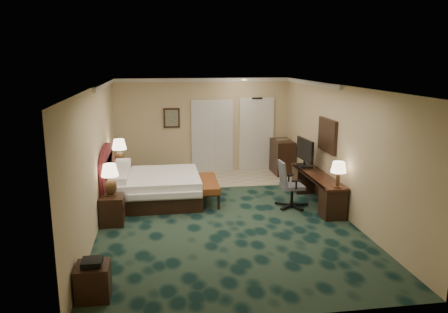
{
  "coord_description": "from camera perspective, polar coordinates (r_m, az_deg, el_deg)",
  "views": [
    {
      "loc": [
        -1.3,
        -8.57,
        3.23
      ],
      "look_at": [
        0.11,
        0.6,
        1.14
      ],
      "focal_mm": 35.0,
      "sensor_mm": 36.0,
      "label": 1
    }
  ],
  "objects": [
    {
      "name": "side_table",
      "position": [
        6.48,
        -16.7,
        -15.36
      ],
      "size": [
        0.45,
        0.45,
        0.49
      ],
      "primitive_type": "cube",
      "color": "black",
      "rests_on": "ground"
    },
    {
      "name": "wall_front",
      "position": [
        5.34,
        5.97,
        -8.04
      ],
      "size": [
        5.0,
        0.0,
        2.7
      ],
      "primitive_type": "cube",
      "color": "#CBB98C",
      "rests_on": "ground"
    },
    {
      "name": "wall_mirror",
      "position": [
        10.06,
        13.35,
        2.7
      ],
      "size": [
        0.05,
        0.95,
        0.75
      ],
      "primitive_type": "cube",
      "color": "white",
      "rests_on": "wall_right"
    },
    {
      "name": "wall_left",
      "position": [
        8.86,
        -16.33,
        -0.11
      ],
      "size": [
        0.0,
        7.5,
        2.7
      ],
      "primitive_type": "cube",
      "color": "#CBB98C",
      "rests_on": "ground"
    },
    {
      "name": "lamp_near",
      "position": [
        8.88,
        -14.63,
        -2.98
      ],
      "size": [
        0.43,
        0.43,
        0.64
      ],
      "primitive_type": null,
      "rotation": [
        0.0,
        0.0,
        0.29
      ],
      "color": "black",
      "rests_on": "nightstand_near"
    },
    {
      "name": "headboard",
      "position": [
        9.97,
        -15.04,
        -2.48
      ],
      "size": [
        0.12,
        2.0,
        1.4
      ],
      "primitive_type": null,
      "color": "#4B1615",
      "rests_on": "ground"
    },
    {
      "name": "entry_door",
      "position": [
        12.81,
        4.24,
        2.83
      ],
      "size": [
        1.02,
        0.06,
        2.18
      ],
      "primitive_type": "cube",
      "color": "silver",
      "rests_on": "ground"
    },
    {
      "name": "bed_bench",
      "position": [
        10.14,
        -2.32,
        -4.47
      ],
      "size": [
        0.55,
        1.46,
        0.49
      ],
      "primitive_type": "cube",
      "rotation": [
        0.0,
        0.0,
        -0.03
      ],
      "color": "#692D0F",
      "rests_on": "ground"
    },
    {
      "name": "lamp_far",
      "position": [
        11.01,
        -13.49,
        0.49
      ],
      "size": [
        0.41,
        0.41,
        0.67
      ],
      "primitive_type": null,
      "rotation": [
        0.0,
        0.0,
        0.16
      ],
      "color": "black",
      "rests_on": "nightstand_far"
    },
    {
      "name": "desk_lamp",
      "position": [
        9.08,
        14.7,
        -2.3
      ],
      "size": [
        0.36,
        0.36,
        0.55
      ],
      "primitive_type": null,
      "rotation": [
        0.0,
        0.0,
        0.17
      ],
      "color": "black",
      "rests_on": "desk"
    },
    {
      "name": "minibar",
      "position": [
        12.59,
        7.59,
        -0.05
      ],
      "size": [
        0.51,
        0.92,
        0.97
      ],
      "primitive_type": "cube",
      "color": "black",
      "rests_on": "ground"
    },
    {
      "name": "floor",
      "position": [
        9.26,
        -0.13,
        -7.77
      ],
      "size": [
        5.0,
        7.5,
        0.0
      ],
      "primitive_type": "cube",
      "color": "black",
      "rests_on": "ground"
    },
    {
      "name": "wall_right",
      "position": [
        9.57,
        14.85,
        0.9
      ],
      "size": [
        0.0,
        7.5,
        2.7
      ],
      "primitive_type": "cube",
      "color": "#CBB98C",
      "rests_on": "ground"
    },
    {
      "name": "tv",
      "position": [
        10.63,
        10.52,
        0.45
      ],
      "size": [
        0.13,
        0.89,
        0.69
      ],
      "primitive_type": "cube",
      "rotation": [
        0.0,
        0.0,
        0.07
      ],
      "color": "black",
      "rests_on": "desk"
    },
    {
      "name": "bed",
      "position": [
        10.2,
        -8.94,
        -4.08
      ],
      "size": [
        2.01,
        1.86,
        0.64
      ],
      "primitive_type": "cube",
      "color": "white",
      "rests_on": "ground"
    },
    {
      "name": "desk",
      "position": [
        10.14,
        12.02,
        -4.19
      ],
      "size": [
        0.51,
        2.35,
        0.68
      ],
      "primitive_type": "cube",
      "color": "black",
      "rests_on": "ground"
    },
    {
      "name": "wall_back",
      "position": [
        12.54,
        -2.71,
        4.02
      ],
      "size": [
        5.0,
        0.0,
        2.7
      ],
      "primitive_type": "cube",
      "color": "#CBB98C",
      "rests_on": "ground"
    },
    {
      "name": "wall_art",
      "position": [
        12.4,
        -6.85,
        5.02
      ],
      "size": [
        0.45,
        0.06,
        0.55
      ],
      "primitive_type": "cube",
      "color": "#455B4D",
      "rests_on": "wall_back"
    },
    {
      "name": "tile_patch",
      "position": [
        12.12,
        2.03,
        -2.77
      ],
      "size": [
        3.2,
        1.7,
        0.01
      ],
      "primitive_type": "cube",
      "color": "#AFA591",
      "rests_on": "ground"
    },
    {
      "name": "crown_molding",
      "position": [
        8.69,
        -0.14,
        8.83
      ],
      "size": [
        5.0,
        7.5,
        0.1
      ],
      "primitive_type": null,
      "color": "silver",
      "rests_on": "wall_back"
    },
    {
      "name": "nightstand_far",
      "position": [
        11.18,
        -13.2,
        -2.77
      ],
      "size": [
        0.51,
        0.59,
        0.64
      ],
      "primitive_type": "cube",
      "color": "black",
      "rests_on": "ground"
    },
    {
      "name": "closet_doors",
      "position": [
        12.57,
        -1.54,
        2.67
      ],
      "size": [
        1.2,
        0.06,
        2.1
      ],
      "primitive_type": "cube",
      "color": "silver",
      "rests_on": "ground"
    },
    {
      "name": "ceiling",
      "position": [
        8.69,
        -0.14,
        9.16
      ],
      "size": [
        5.0,
        7.5,
        0.0
      ],
      "primitive_type": "cube",
      "color": "white",
      "rests_on": "wall_back"
    },
    {
      "name": "desk_chair",
      "position": [
        9.74,
        8.91,
        -3.59
      ],
      "size": [
        0.63,
        0.59,
        1.06
      ],
      "primitive_type": null,
      "rotation": [
        0.0,
        0.0,
        0.03
      ],
      "color": "#4B4C58",
      "rests_on": "ground"
    },
    {
      "name": "nightstand_near",
      "position": [
        9.02,
        -14.4,
        -6.78
      ],
      "size": [
        0.46,
        0.53,
        0.58
      ],
      "primitive_type": "cube",
      "color": "black",
      "rests_on": "ground"
    }
  ]
}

